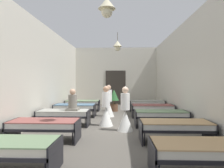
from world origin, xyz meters
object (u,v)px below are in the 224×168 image
object	(u,v)px
bed_left_row_1	(45,125)
bed_right_row_4	(147,103)
bed_right_row_1	(175,126)
bed_left_row_4	(83,103)
bed_right_row_0	(205,150)
patient_seated_primary	(73,102)
bed_right_row_3	(152,108)
bed_right_row_2	(161,114)
nurse_near_aisle	(125,115)
nurse_mid_aisle	(106,111)
bed_left_row_3	(75,107)
bed_left_row_2	(64,114)
bed_left_row_0	(5,148)
nurse_far_aisle	(109,105)
potted_plant	(114,99)

from	to	relation	value
bed_left_row_1	bed_right_row_4	size ratio (longest dim) A/B	1.00
bed_right_row_1	bed_left_row_4	size ratio (longest dim) A/B	1.00
bed_right_row_0	patient_seated_primary	world-z (taller)	patient_seated_primary
bed_right_row_1	bed_right_row_3	distance (m)	3.80
bed_right_row_2	bed_right_row_0	bearing A→B (deg)	-90.00
bed_right_row_2	bed_right_row_4	bearing A→B (deg)	90.00
bed_right_row_4	patient_seated_primary	world-z (taller)	patient_seated_primary
bed_right_row_1	nurse_near_aisle	bearing A→B (deg)	137.94
bed_right_row_0	bed_left_row_4	bearing A→B (deg)	115.27
nurse_mid_aisle	bed_right_row_3	bearing A→B (deg)	21.52
bed_left_row_3	nurse_near_aisle	distance (m)	3.46
bed_right_row_0	bed_left_row_4	xyz separation A→B (m)	(-3.59, 7.60, 0.00)
bed_left_row_3	patient_seated_primary	world-z (taller)	patient_seated_primary
patient_seated_primary	bed_left_row_1	bearing A→B (deg)	-100.71
bed_right_row_0	bed_right_row_3	distance (m)	5.70
bed_right_row_2	nurse_near_aisle	xyz separation A→B (m)	(-1.32, -0.71, 0.09)
bed_right_row_4	nurse_near_aisle	world-z (taller)	nurse_near_aisle
bed_right_row_0	bed_right_row_3	world-z (taller)	same
bed_right_row_3	nurse_near_aisle	distance (m)	2.93
bed_left_row_2	bed_right_row_3	distance (m)	4.06
bed_left_row_4	bed_left_row_3	bearing A→B (deg)	-90.00
bed_left_row_1	nurse_mid_aisle	distance (m)	2.49
bed_right_row_0	bed_left_row_1	world-z (taller)	same
bed_left_row_2	nurse_near_aisle	size ratio (longest dim) A/B	1.28
bed_left_row_1	bed_left_row_2	distance (m)	1.90
bed_left_row_3	bed_right_row_0	bearing A→B (deg)	-57.82
bed_left_row_0	nurse_near_aisle	distance (m)	3.83
bed_right_row_2	nurse_far_aisle	size ratio (longest dim) A/B	1.28
bed_right_row_0	bed_right_row_1	xyz separation A→B (m)	(0.00, 1.90, 0.00)
bed_right_row_3	nurse_near_aisle	bearing A→B (deg)	-116.84
bed_right_row_4	patient_seated_primary	size ratio (longest dim) A/B	2.37
bed_left_row_1	bed_right_row_4	distance (m)	6.73
bed_right_row_0	bed_right_row_4	distance (m)	7.60
bed_left_row_1	nurse_near_aisle	size ratio (longest dim) A/B	1.28
bed_left_row_1	bed_left_row_4	distance (m)	5.70
bed_left_row_1	bed_right_row_3	xyz separation A→B (m)	(3.59, 3.80, 0.00)
bed_left_row_2	bed_left_row_3	size ratio (longest dim) A/B	1.00
bed_right_row_4	nurse_near_aisle	size ratio (longest dim) A/B	1.28
bed_left_row_0	bed_right_row_2	xyz separation A→B (m)	(3.59, 3.80, 0.00)
bed_left_row_0	nurse_mid_aisle	size ratio (longest dim) A/B	1.28
nurse_near_aisle	patient_seated_primary	world-z (taller)	nurse_near_aisle
bed_left_row_3	nurse_near_aisle	size ratio (longest dim) A/B	1.28
bed_left_row_0	bed_left_row_4	bearing A→B (deg)	90.00
bed_left_row_0	bed_right_row_4	bearing A→B (deg)	64.73
bed_right_row_0	bed_left_row_1	bearing A→B (deg)	152.09
bed_right_row_3	bed_right_row_4	world-z (taller)	same
bed_left_row_2	potted_plant	size ratio (longest dim) A/B	1.59
bed_left_row_3	nurse_near_aisle	world-z (taller)	nurse_near_aisle
bed_right_row_1	bed_right_row_4	size ratio (longest dim) A/B	1.00
bed_left_row_0	bed_left_row_4	size ratio (longest dim) A/B	1.00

